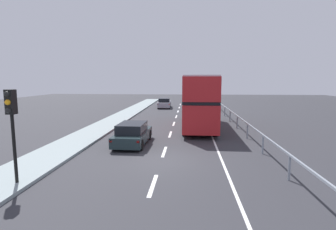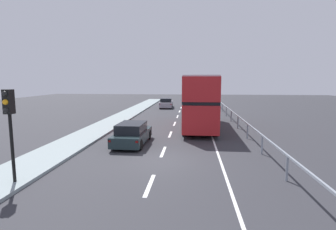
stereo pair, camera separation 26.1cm
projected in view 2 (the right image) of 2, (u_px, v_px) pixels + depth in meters
The scene contains 8 objects.
ground_plane at pixel (160, 160), 13.45m from camera, with size 74.23×120.00×0.10m, color #2D2D32.
near_sidewalk_kerb at pixel (50, 155), 13.96m from camera, with size 2.51×80.00×0.14m, color gray.
lane_paint_markings at pixel (195, 128), 21.99m from camera, with size 3.14×46.00×0.01m.
bridge_side_railing at pixel (238, 118), 21.73m from camera, with size 0.10×42.00×1.07m.
double_decker_bus_red at pixel (200, 100), 22.19m from camera, with size 2.69×10.28×4.30m.
hatchback_car_near at pixel (132, 134), 16.45m from camera, with size 1.83×4.23×1.36m.
traffic_signal_pole at pixel (9, 113), 9.74m from camera, with size 0.30×0.42×3.50m.
sedan_car_ahead at pixel (166, 103), 38.04m from camera, with size 1.92×4.46×1.40m.
Camera 2 is at (1.58, -12.94, 3.98)m, focal length 28.42 mm.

